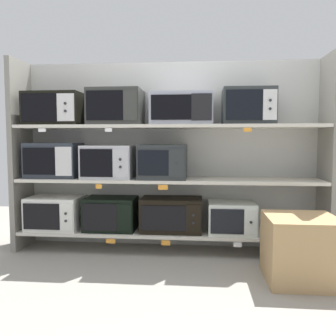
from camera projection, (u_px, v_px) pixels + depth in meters
ground at (154, 297)px, 2.40m from camera, size 6.85×6.00×0.02m
back_panel at (170, 155)px, 3.54m from camera, size 3.05×0.04×1.83m
upright_left at (21, 155)px, 3.45m from camera, size 0.05×0.41×1.83m
upright_right at (327, 156)px, 3.18m from camera, size 0.05×0.41×1.83m
shelf_0 at (168, 232)px, 3.38m from camera, size 2.85×0.41×0.03m
microwave_0 at (56, 212)px, 3.46m from camera, size 0.50×0.41×0.32m
microwave_1 at (111, 214)px, 3.41m from camera, size 0.49×0.35×0.31m
microwave_2 at (172, 215)px, 3.36m from camera, size 0.58×0.35×0.32m
microwave_3 at (232, 217)px, 3.30m from camera, size 0.44×0.37×0.29m
price_tag_0 at (111, 241)px, 3.22m from camera, size 0.09×0.00×0.04m
price_tag_1 at (166, 243)px, 3.17m from camera, size 0.08×0.00×0.04m
price_tag_2 at (238, 245)px, 3.11m from camera, size 0.07×0.00×0.04m
shelf_1 at (168, 180)px, 3.34m from camera, size 2.85×0.41×0.03m
microwave_4 at (54, 160)px, 3.42m from camera, size 0.50×0.34×0.34m
microwave_5 at (109, 162)px, 3.37m from camera, size 0.47×0.41×0.31m
microwave_6 at (163, 162)px, 3.32m from camera, size 0.44×0.42×0.32m
price_tag_3 at (99, 186)px, 3.19m from camera, size 0.06×0.00×0.04m
price_tag_4 at (163, 187)px, 3.13m from camera, size 0.09×0.00×0.04m
shelf_2 at (168, 127)px, 3.30m from camera, size 2.85×0.41×0.03m
microwave_7 at (55, 109)px, 3.38m from camera, size 0.54×0.36×0.31m
microwave_8 at (116, 107)px, 3.32m from camera, size 0.49×0.41×0.33m
microwave_9 at (182, 109)px, 3.27m from camera, size 0.57×0.40×0.29m
microwave_10 at (248, 107)px, 3.21m from camera, size 0.46×0.36×0.33m
price_tag_5 at (42, 130)px, 3.20m from camera, size 0.07×0.00×0.03m
price_tag_6 at (108, 130)px, 3.14m from camera, size 0.06×0.00×0.03m
price_tag_7 at (248, 130)px, 3.03m from camera, size 0.07×0.00×0.03m
shipping_carton at (301, 249)px, 2.65m from camera, size 0.52×0.52×0.49m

